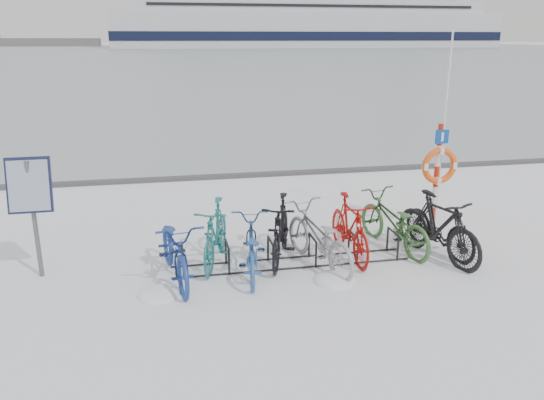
# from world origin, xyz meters

# --- Properties ---
(ground) EXTENTS (900.00, 900.00, 0.00)m
(ground) POSITION_xyz_m (0.00, 0.00, 0.00)
(ground) COLOR white
(ground) RESTS_ON ground
(ice_sheet) EXTENTS (400.00, 298.00, 0.02)m
(ice_sheet) POSITION_xyz_m (0.00, 155.00, 0.01)
(ice_sheet) COLOR #949FA7
(ice_sheet) RESTS_ON ground
(quay_edge) EXTENTS (400.00, 0.25, 0.10)m
(quay_edge) POSITION_xyz_m (0.00, 5.90, 0.05)
(quay_edge) COLOR #3F3F42
(quay_edge) RESTS_ON ground
(bike_rack) EXTENTS (4.00, 0.48, 0.46)m
(bike_rack) POSITION_xyz_m (0.00, 0.00, 0.18)
(bike_rack) COLOR black
(bike_rack) RESTS_ON ground
(info_board) EXTENTS (0.65, 0.25, 1.94)m
(info_board) POSITION_xyz_m (-4.02, 0.30, 1.39)
(info_board) COLOR #595B5E
(info_board) RESTS_ON ground
(lifebuoy_station) EXTENTS (0.73, 0.22, 3.77)m
(lifebuoy_station) POSITION_xyz_m (3.21, 1.19, 1.27)
(lifebuoy_station) COLOR #B51F0E
(lifebuoy_station) RESTS_ON ground
(cruise_ferry) EXTENTS (148.27, 27.94, 48.72)m
(cruise_ferry) POSITION_xyz_m (53.75, 201.50, 13.27)
(cruise_ferry) COLOR silver
(cruise_ferry) RESTS_ON ground
(bike_0) EXTENTS (1.01, 2.11, 1.06)m
(bike_0) POSITION_xyz_m (-1.91, -0.18, 0.53)
(bike_0) COLOR navy
(bike_0) RESTS_ON ground
(bike_1) EXTENTS (1.00, 1.87, 1.08)m
(bike_1) POSITION_xyz_m (-1.23, 0.34, 0.54)
(bike_1) COLOR #1A6664
(bike_1) RESTS_ON ground
(bike_2) EXTENTS (0.86, 1.85, 0.94)m
(bike_2) POSITION_xyz_m (-0.72, -0.20, 0.47)
(bike_2) COLOR #275094
(bike_2) RESTS_ON ground
(bike_3) EXTENTS (1.11, 1.93, 1.12)m
(bike_3) POSITION_xyz_m (-0.13, 0.25, 0.56)
(bike_3) COLOR black
(bike_3) RESTS_ON ground
(bike_4) EXTENTS (1.20, 2.11, 1.05)m
(bike_4) POSITION_xyz_m (0.42, -0.11, 0.52)
(bike_4) COLOR gray
(bike_4) RESTS_ON ground
(bike_5) EXTENTS (0.53, 1.82, 1.09)m
(bike_5) POSITION_xyz_m (1.06, 0.16, 0.55)
(bike_5) COLOR #A30E09
(bike_5) RESTS_ON ground
(bike_6) EXTENTS (1.12, 2.09, 1.04)m
(bike_6) POSITION_xyz_m (1.95, 0.35, 0.52)
(bike_6) COLOR #33612C
(bike_6) RESTS_ON ground
(bike_7) EXTENTS (1.08, 2.02, 1.17)m
(bike_7) POSITION_xyz_m (2.51, -0.22, 0.58)
(bike_7) COLOR black
(bike_7) RESTS_ON ground
(bike_8) EXTENTS (0.90, 1.81, 1.05)m
(bike_8) POSITION_xyz_m (2.68, 0.04, 0.52)
(bike_8) COLOR black
(bike_8) RESTS_ON ground
(snow_drifts) EXTENTS (4.20, 2.20, 0.23)m
(snow_drifts) POSITION_xyz_m (-0.28, -0.34, 0.00)
(snow_drifts) COLOR white
(snow_drifts) RESTS_ON ground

